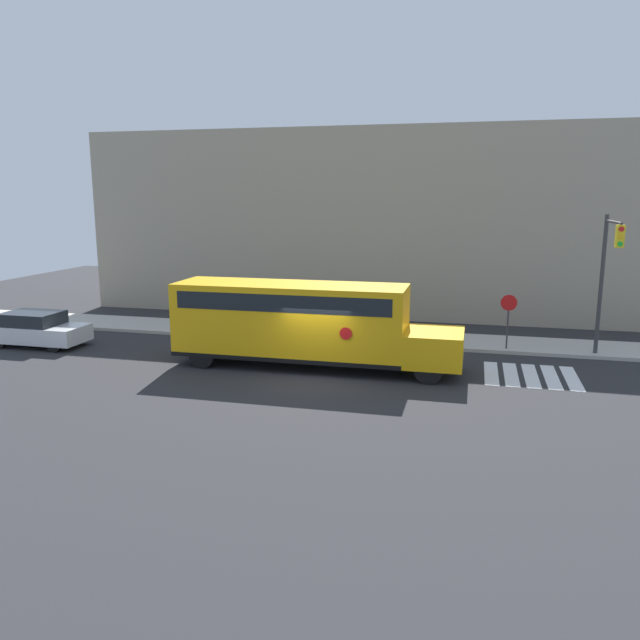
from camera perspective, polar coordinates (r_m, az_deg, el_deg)
ground_plane at (r=22.74m, az=-0.29°, el=-5.19°), size 60.00×60.00×0.00m
sidewalk_strip at (r=28.86m, az=2.88°, el=-1.48°), size 44.00×3.00×0.15m
building_backdrop at (r=34.58m, az=5.07°, el=8.81°), size 32.00×4.00×9.94m
crosswalk_stripes at (r=24.12m, az=18.72°, el=-4.83°), size 3.30×3.20×0.01m
school_bus at (r=23.64m, az=-1.75°, el=-0.01°), size 10.86×2.57×3.19m
parked_car at (r=29.83m, az=-24.44°, el=-0.77°), size 4.14×1.90×1.49m
stop_sign at (r=27.02m, az=16.83°, el=0.47°), size 0.66×0.10×2.44m
traffic_light at (r=26.43m, az=24.76°, el=4.40°), size 0.28×2.79×5.74m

